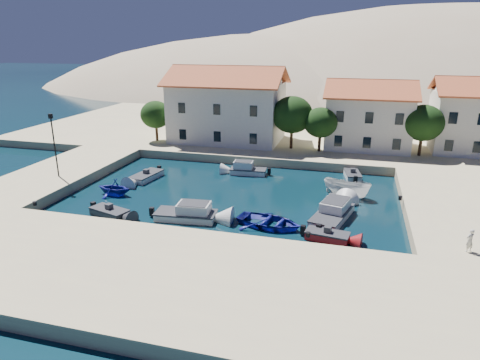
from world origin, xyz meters
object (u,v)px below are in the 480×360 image
(cabin_cruiser_east, at_px, (332,214))
(pedestrian, at_px, (470,240))
(building_mid, at_px, (369,113))
(lamppost, at_px, (54,139))
(rowboat_south, at_px, (269,226))
(building_right, at_px, (474,114))
(building_left, at_px, (227,103))
(boat_east, at_px, (346,196))
(cabin_cruiser_south, at_px, (186,214))

(cabin_cruiser_east, relative_size, pedestrian, 3.80)
(building_mid, distance_m, lamppost, 36.21)
(rowboat_south, bearing_deg, building_mid, -5.25)
(building_right, xyz_separation_m, pedestrian, (-5.84, -28.66, -3.69))
(rowboat_south, bearing_deg, building_left, 35.02)
(cabin_cruiser_east, xyz_separation_m, boat_east, (0.93, 5.86, -0.48))
(lamppost, height_order, cabin_cruiser_east, lamppost)
(building_mid, bearing_deg, cabin_cruiser_east, -96.89)
(building_right, height_order, lamppost, building_right)
(building_left, height_order, lamppost, building_left)
(building_mid, bearing_deg, building_right, 4.76)
(rowboat_south, xyz_separation_m, pedestrian, (13.52, -2.63, 1.78))
(cabin_cruiser_south, xyz_separation_m, cabin_cruiser_east, (11.50, 3.10, 0.00))
(building_right, bearing_deg, cabin_cruiser_south, -134.76)
(building_mid, distance_m, cabin_cruiser_east, 22.96)
(lamppost, distance_m, boat_east, 28.51)
(boat_east, bearing_deg, rowboat_south, 165.91)
(building_left, height_order, cabin_cruiser_south, building_left)
(cabin_cruiser_south, bearing_deg, pedestrian, -11.90)
(building_right, relative_size, rowboat_south, 1.84)
(building_left, xyz_separation_m, building_mid, (18.00, 1.00, -0.71))
(cabin_cruiser_south, xyz_separation_m, boat_east, (12.43, 8.97, -0.48))
(lamppost, bearing_deg, building_left, 60.10)
(rowboat_south, xyz_separation_m, boat_east, (5.60, 8.59, 0.00))
(cabin_cruiser_south, relative_size, boat_east, 1.13)
(boat_east, xyz_separation_m, pedestrian, (7.92, -11.22, 1.78))
(cabin_cruiser_east, bearing_deg, building_left, 49.75)
(cabin_cruiser_south, xyz_separation_m, pedestrian, (20.35, -2.25, 1.31))
(building_left, height_order, building_right, building_left)
(building_right, height_order, cabin_cruiser_east, building_right)
(pedestrian, bearing_deg, building_mid, -114.91)
(building_mid, xyz_separation_m, building_right, (12.00, 1.00, 0.25))
(cabin_cruiser_east, xyz_separation_m, pedestrian, (8.85, -5.35, 1.31))
(rowboat_south, bearing_deg, pedestrian, -89.85)
(lamppost, distance_m, cabin_cruiser_south, 16.49)
(lamppost, bearing_deg, rowboat_south, -10.32)
(lamppost, bearing_deg, cabin_cruiser_south, -16.07)
(building_right, bearing_deg, building_mid, -175.24)
(building_left, relative_size, rowboat_south, 2.86)
(cabin_cruiser_south, bearing_deg, lamppost, 158.34)
(building_right, bearing_deg, building_left, -176.19)
(boat_east, bearing_deg, cabin_cruiser_south, 144.82)
(building_right, distance_m, lamppost, 46.98)
(building_right, bearing_deg, rowboat_south, -126.64)
(building_right, bearing_deg, pedestrian, -101.52)
(cabin_cruiser_east, bearing_deg, lamppost, 101.27)
(building_mid, distance_m, rowboat_south, 26.61)
(boat_east, height_order, pedestrian, pedestrian)
(building_right, relative_size, cabin_cruiser_east, 1.59)
(lamppost, relative_size, boat_east, 1.37)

